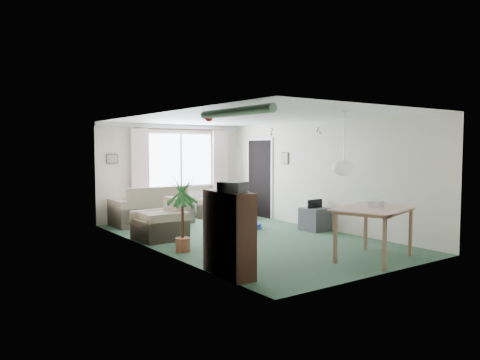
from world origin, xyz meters
TOP-DOWN VIEW (x-y plane):
  - ground at (0.00, 0.00)m, footprint 6.50×6.50m
  - window at (0.20, 3.23)m, footprint 1.80×0.03m
  - curtain_rod at (0.20, 3.15)m, footprint 2.60×0.03m
  - curtain_left at (-0.95, 3.13)m, footprint 0.45×0.08m
  - curtain_right at (1.35, 3.13)m, footprint 0.45×0.08m
  - radiator at (0.20, 3.19)m, footprint 1.20×0.10m
  - doorway at (1.99, 2.20)m, footprint 0.03×0.95m
  - pendant_lamp at (0.20, -2.30)m, footprint 0.36×0.36m
  - tinsel_garland at (-1.92, -2.30)m, footprint 1.60×1.60m
  - bauble_cluster_a at (1.30, 0.90)m, footprint 0.20×0.20m
  - bauble_cluster_b at (1.60, -0.30)m, footprint 0.20×0.20m
  - wall_picture_back at (-1.60, 3.23)m, footprint 0.28×0.03m
  - wall_picture_right at (1.98, 1.20)m, footprint 0.03×0.24m
  - sofa at (-0.84, 2.75)m, footprint 1.84×1.00m
  - armchair_corner at (0.99, 2.70)m, footprint 1.14×1.13m
  - armchair_left at (-1.50, 0.92)m, footprint 0.88×0.93m
  - coffee_table at (0.20, 0.91)m, footprint 0.85×0.60m
  - photo_frame at (0.28, 0.87)m, footprint 0.12×0.03m
  - bookshelf at (-1.84, -2.02)m, footprint 0.40×1.00m
  - hifi_box at (-1.84, -2.14)m, footprint 0.40×0.43m
  - houseplant at (-1.65, -0.31)m, footprint 0.69×0.69m
  - dining_table at (0.60, -2.60)m, footprint 1.53×1.24m
  - gift_box at (0.65, -2.59)m, footprint 0.29×0.24m
  - tv_cube at (1.70, -0.13)m, footprint 0.51×0.56m
  - pet_bed at (0.66, 0.92)m, footprint 0.65×0.65m

SIDE VIEW (x-z plane):
  - ground at x=0.00m, z-range 0.00..0.00m
  - pet_bed at x=0.66m, z-range 0.00..0.12m
  - coffee_table at x=0.20m, z-range 0.00..0.35m
  - tv_cube at x=1.70m, z-range 0.00..0.50m
  - armchair_corner at x=0.99m, z-range 0.00..0.75m
  - radiator at x=0.20m, z-range 0.12..0.68m
  - armchair_left at x=-1.50m, z-range 0.00..0.81m
  - dining_table at x=0.60m, z-range 0.00..0.83m
  - photo_frame at x=0.28m, z-range 0.35..0.51m
  - sofa at x=-0.84m, z-range 0.00..0.91m
  - bookshelf at x=-1.84m, z-range 0.00..1.19m
  - houseplant at x=-1.65m, z-range 0.00..1.29m
  - gift_box at x=0.65m, z-range 0.83..0.95m
  - doorway at x=1.99m, z-range 0.00..2.00m
  - hifi_box at x=-1.84m, z-range 1.19..1.33m
  - curtain_left at x=-0.95m, z-range 0.27..2.27m
  - curtain_right at x=1.35m, z-range 0.27..2.27m
  - pendant_lamp at x=0.20m, z-range 1.30..1.66m
  - window at x=0.20m, z-range 0.85..2.15m
  - wall_picture_back at x=-1.60m, z-range 1.44..1.66m
  - wall_picture_right at x=1.98m, z-range 1.40..1.70m
  - bauble_cluster_a at x=1.30m, z-range 2.12..2.32m
  - bauble_cluster_b at x=1.60m, z-range 2.12..2.32m
  - curtain_rod at x=0.20m, z-range 2.25..2.29m
  - tinsel_garland at x=-1.92m, z-range 2.22..2.34m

